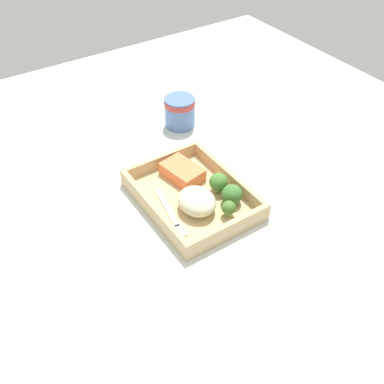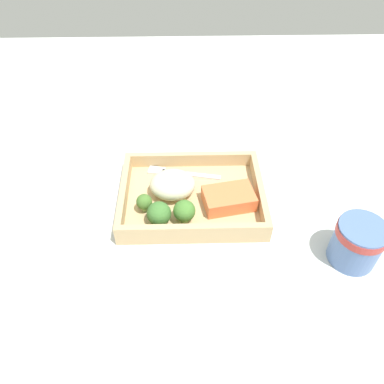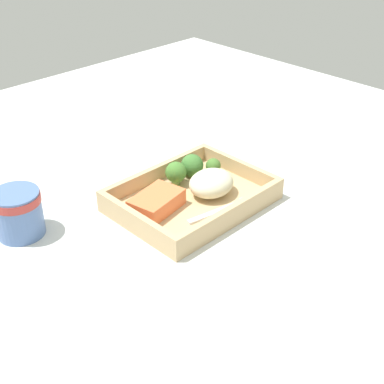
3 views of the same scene
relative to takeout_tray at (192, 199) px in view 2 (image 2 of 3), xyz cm
name	(u,v)px [view 2 (image 2 of 3)]	position (x,y,z in cm)	size (l,w,h in cm)	color
ground_plane	(192,205)	(0.00, 0.00, -1.60)	(160.00, 160.00, 2.00)	silver
takeout_tray	(192,199)	(0.00, 0.00, 0.00)	(27.73, 20.98, 1.20)	tan
tray_rim	(192,192)	(0.00, 0.00, 2.12)	(27.73, 20.98, 3.04)	tan
salmon_fillet	(229,199)	(-7.00, 1.94, 2.12)	(9.50, 6.23, 3.03)	#F57543
mashed_potatoes	(173,185)	(3.78, -1.29, 2.95)	(8.95, 7.70, 4.71)	beige
broccoli_floret_1	(144,202)	(9.02, 3.18, 2.80)	(3.00, 3.00, 3.80)	#82A25C
broccoli_floret_2	(159,214)	(6.15, 6.20, 2.86)	(4.50, 4.50, 4.57)	#8BAE65
broccoli_floret_3	(184,211)	(1.53, 5.96, 3.19)	(4.09, 4.09, 4.74)	#7DA357
fork	(180,173)	(2.31, -6.94, 0.82)	(15.83, 4.57, 0.44)	silver
paper_cup	(358,241)	(-27.22, 14.05, 3.94)	(8.28, 8.28, 8.14)	#5271AA
receipt_slip	(144,338)	(7.77, 27.68, -0.48)	(7.22, 15.35, 0.24)	white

